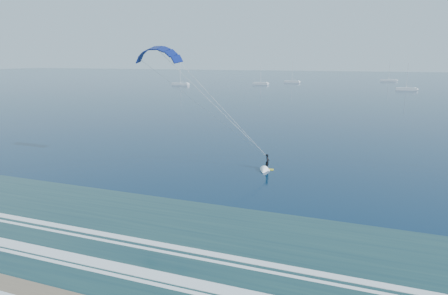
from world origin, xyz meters
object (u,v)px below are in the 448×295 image
Objects in this scene: sailboat_1 at (261,83)px; sailboat_3 at (406,89)px; kitesurfer_rig at (212,103)px; sailboat_2 at (292,82)px; sailboat_0 at (180,84)px; sailboat_4 at (388,80)px.

sailboat_3 is at bearing -12.88° from sailboat_1.
sailboat_3 is at bearing 78.32° from kitesurfer_rig.
sailboat_1 is at bearing -119.96° from sailboat_2.
sailboat_3 is at bearing 2.01° from sailboat_0.
sailboat_4 reaches higher than sailboat_0.
sailboat_1 is at bearing 27.76° from sailboat_0.
kitesurfer_rig is 226.17m from sailboat_4.
kitesurfer_rig reaches higher than sailboat_0.
sailboat_1 is at bearing -138.65° from sailboat_4.
sailboat_0 is 1.06× the size of sailboat_2.
kitesurfer_rig is 171.78m from sailboat_1.
sailboat_0 is 1.07× the size of sailboat_3.
sailboat_2 reaches higher than sailboat_1.
sailboat_0 reaches higher than sailboat_1.
sailboat_0 is 66.38m from sailboat_2.
sailboat_0 is at bearing -140.41° from sailboat_2.
sailboat_3 is at bearing -33.16° from sailboat_2.
sailboat_4 is at bearing 41.35° from sailboat_1.
sailboat_4 is at bearing 94.48° from sailboat_3.
sailboat_4 is (-5.82, 74.22, 0.00)m from sailboat_3.
sailboat_2 is (51.15, 42.30, -0.01)m from sailboat_0.
sailboat_2 reaches higher than sailboat_3.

